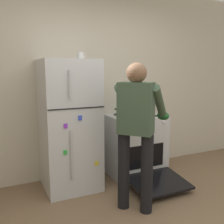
% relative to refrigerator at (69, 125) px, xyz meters
% --- Properties ---
extents(kitchen_wall_back, '(6.00, 0.10, 2.70)m').
position_rel_refrigerator_xyz_m(kitchen_wall_back, '(0.39, 0.38, 0.52)').
color(kitchen_wall_back, beige).
rests_on(kitchen_wall_back, ground).
extents(refrigerator, '(0.68, 0.72, 1.65)m').
position_rel_refrigerator_xyz_m(refrigerator, '(0.00, 0.00, 0.00)').
color(refrigerator, silver).
rests_on(refrigerator, ground).
extents(stove_range, '(0.76, 1.20, 0.89)m').
position_rel_refrigerator_xyz_m(stove_range, '(0.97, -0.02, -0.39)').
color(stove_range, silver).
rests_on(stove_range, ground).
extents(person_cook, '(0.71, 0.73, 1.60)m').
position_rel_refrigerator_xyz_m(person_cook, '(0.50, -0.83, 0.13)').
color(person_cook, black).
rests_on(person_cook, ground).
extents(red_pot, '(0.37, 0.27, 0.13)m').
position_rel_refrigerator_xyz_m(red_pot, '(0.81, -0.05, 0.13)').
color(red_pot, '#236638').
rests_on(red_pot, stove_range).
extents(coffee_mug, '(0.11, 0.08, 0.10)m').
position_rel_refrigerator_xyz_m(coffee_mug, '(0.18, 0.05, 0.87)').
color(coffee_mug, silver).
rests_on(coffee_mug, refrigerator).
extents(pepper_mill, '(0.05, 0.05, 0.16)m').
position_rel_refrigerator_xyz_m(pepper_mill, '(1.27, 0.20, 0.14)').
color(pepper_mill, brown).
rests_on(pepper_mill, stove_range).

